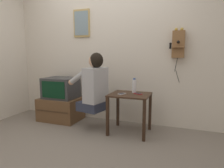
# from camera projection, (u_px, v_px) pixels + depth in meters

# --- Properties ---
(ground_plane) EXTENTS (14.00, 14.00, 0.00)m
(ground_plane) POSITION_uv_depth(u_px,v_px,m) (81.00, 144.00, 2.61)
(ground_plane) COLOR slate
(wall_back) EXTENTS (6.80, 0.05, 2.55)m
(wall_back) POSITION_uv_depth(u_px,v_px,m) (111.00, 48.00, 3.44)
(wall_back) COLOR beige
(wall_back) RESTS_ON ground_plane
(side_table) EXTENTS (0.58, 0.51, 0.59)m
(side_table) POSITION_uv_depth(u_px,v_px,m) (130.00, 102.00, 2.94)
(side_table) COLOR #382316
(side_table) RESTS_ON ground_plane
(person) EXTENTS (0.57, 0.48, 0.89)m
(person) POSITION_uv_depth(u_px,v_px,m) (94.00, 84.00, 3.04)
(person) COLOR #2D3347
(person) RESTS_ON ground_plane
(tv_stand) EXTENTS (0.70, 0.53, 0.40)m
(tv_stand) POSITION_uv_depth(u_px,v_px,m) (61.00, 109.00, 3.59)
(tv_stand) COLOR brown
(tv_stand) RESTS_ON ground_plane
(television) EXTENTS (0.55, 0.45, 0.36)m
(television) POSITION_uv_depth(u_px,v_px,m) (61.00, 88.00, 3.54)
(television) COLOR #38383A
(television) RESTS_ON tv_stand
(wall_phone_antique) EXTENTS (0.22, 0.19, 0.82)m
(wall_phone_antique) POSITION_uv_depth(u_px,v_px,m) (178.00, 44.00, 2.98)
(wall_phone_antique) COLOR brown
(framed_picture) EXTENTS (0.31, 0.03, 0.48)m
(framed_picture) POSITION_uv_depth(u_px,v_px,m) (82.00, 23.00, 3.53)
(framed_picture) COLOR tan
(cell_phone_held) EXTENTS (0.10, 0.14, 0.01)m
(cell_phone_held) POSITION_uv_depth(u_px,v_px,m) (122.00, 94.00, 2.90)
(cell_phone_held) COLOR silver
(cell_phone_held) RESTS_ON side_table
(cell_phone_spare) EXTENTS (0.14, 0.12, 0.01)m
(cell_phone_spare) POSITION_uv_depth(u_px,v_px,m) (138.00, 94.00, 2.91)
(cell_phone_spare) COLOR maroon
(cell_phone_spare) RESTS_ON side_table
(water_bottle) EXTENTS (0.07, 0.07, 0.22)m
(water_bottle) POSITION_uv_depth(u_px,v_px,m) (134.00, 86.00, 3.00)
(water_bottle) COLOR silver
(water_bottle) RESTS_ON side_table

